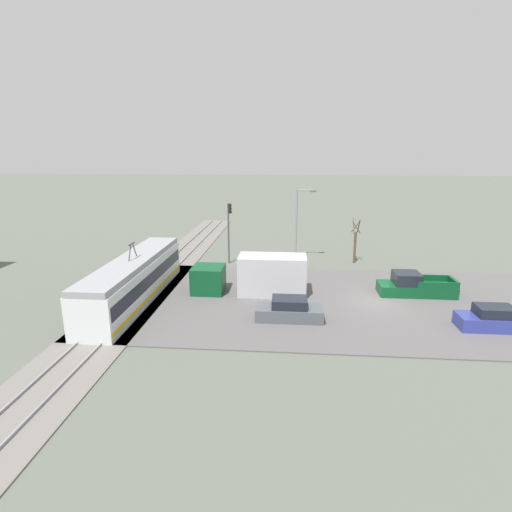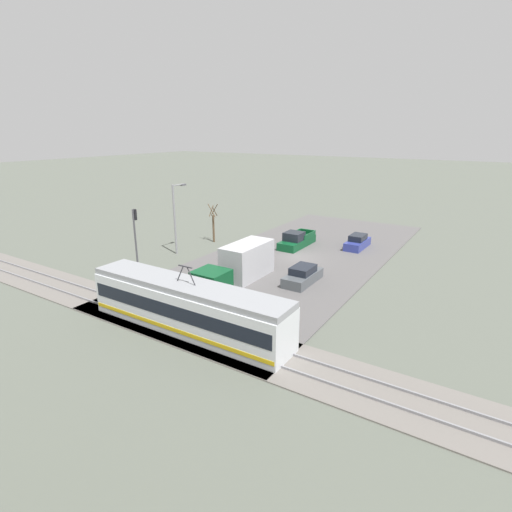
{
  "view_description": "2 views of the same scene",
  "coord_description": "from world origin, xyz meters",
  "px_view_note": "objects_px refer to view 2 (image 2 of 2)",
  "views": [
    {
      "loc": [
        -28.44,
        6.64,
        10.94
      ],
      "look_at": [
        1.45,
        9.12,
        3.0
      ],
      "focal_mm": 28.0,
      "sensor_mm": 36.0,
      "label": 1
    },
    {
      "loc": [
        -17.31,
        35.5,
        12.48
      ],
      "look_at": [
        -0.27,
        8.52,
        2.41
      ],
      "focal_mm": 28.0,
      "sensor_mm": 36.0,
      "label": 2
    }
  ],
  "objects_px": {
    "sedan_car_0": "(303,276)",
    "sedan_car_1": "(357,242)",
    "box_truck": "(239,265)",
    "pickup_truck": "(297,241)",
    "street_lamp_near_crossing": "(176,214)",
    "traffic_light_pole": "(136,234)",
    "light_rail_tram": "(187,307)",
    "street_tree": "(213,225)"
  },
  "relations": [
    {
      "from": "pickup_truck",
      "to": "street_lamp_near_crossing",
      "type": "xyz_separation_m",
      "value": [
        9.54,
        8.88,
        3.5
      ]
    },
    {
      "from": "sedan_car_0",
      "to": "light_rail_tram",
      "type": "bearing_deg",
      "value": -102.93
    },
    {
      "from": "street_tree",
      "to": "street_lamp_near_crossing",
      "type": "relative_size",
      "value": 0.62
    },
    {
      "from": "sedan_car_1",
      "to": "street_lamp_near_crossing",
      "type": "relative_size",
      "value": 0.59
    },
    {
      "from": "pickup_truck",
      "to": "traffic_light_pole",
      "type": "height_order",
      "value": "traffic_light_pole"
    },
    {
      "from": "pickup_truck",
      "to": "traffic_light_pole",
      "type": "relative_size",
      "value": 0.96
    },
    {
      "from": "box_truck",
      "to": "sedan_car_1",
      "type": "height_order",
      "value": "box_truck"
    },
    {
      "from": "light_rail_tram",
      "to": "sedan_car_0",
      "type": "height_order",
      "value": "light_rail_tram"
    },
    {
      "from": "light_rail_tram",
      "to": "pickup_truck",
      "type": "relative_size",
      "value": 2.56
    },
    {
      "from": "pickup_truck",
      "to": "street_lamp_near_crossing",
      "type": "distance_m",
      "value": 13.5
    },
    {
      "from": "box_truck",
      "to": "street_tree",
      "type": "xyz_separation_m",
      "value": [
        9.86,
        -9.04,
        0.56
      ]
    },
    {
      "from": "street_lamp_near_crossing",
      "to": "light_rail_tram",
      "type": "bearing_deg",
      "value": 135.05
    },
    {
      "from": "light_rail_tram",
      "to": "pickup_truck",
      "type": "height_order",
      "value": "light_rail_tram"
    },
    {
      "from": "pickup_truck",
      "to": "sedan_car_0",
      "type": "xyz_separation_m",
      "value": [
        -5.47,
        9.7,
        -0.06
      ]
    },
    {
      "from": "light_rail_tram",
      "to": "sedan_car_0",
      "type": "relative_size",
      "value": 3.29
    },
    {
      "from": "street_tree",
      "to": "sedan_car_1",
      "type": "bearing_deg",
      "value": -157.37
    },
    {
      "from": "sedan_car_0",
      "to": "street_tree",
      "type": "distance_m",
      "value": 16.05
    },
    {
      "from": "light_rail_tram",
      "to": "box_truck",
      "type": "height_order",
      "value": "light_rail_tram"
    },
    {
      "from": "sedan_car_1",
      "to": "street_lamp_near_crossing",
      "type": "xyz_separation_m",
      "value": [
        15.49,
        11.96,
        3.55
      ]
    },
    {
      "from": "street_lamp_near_crossing",
      "to": "traffic_light_pole",
      "type": "bearing_deg",
      "value": 103.07
    },
    {
      "from": "pickup_truck",
      "to": "street_tree",
      "type": "height_order",
      "value": "street_tree"
    },
    {
      "from": "pickup_truck",
      "to": "traffic_light_pole",
      "type": "distance_m",
      "value": 17.85
    },
    {
      "from": "box_truck",
      "to": "pickup_truck",
      "type": "relative_size",
      "value": 1.55
    },
    {
      "from": "light_rail_tram",
      "to": "street_lamp_near_crossing",
      "type": "distance_m",
      "value": 17.67
    },
    {
      "from": "pickup_truck",
      "to": "street_tree",
      "type": "distance_m",
      "value": 9.8
    },
    {
      "from": "sedan_car_0",
      "to": "sedan_car_1",
      "type": "bearing_deg",
      "value": 87.87
    },
    {
      "from": "box_truck",
      "to": "sedan_car_1",
      "type": "distance_m",
      "value": 16.23
    },
    {
      "from": "sedan_car_0",
      "to": "sedan_car_1",
      "type": "height_order",
      "value": "sedan_car_1"
    },
    {
      "from": "sedan_car_1",
      "to": "traffic_light_pole",
      "type": "height_order",
      "value": "traffic_light_pole"
    },
    {
      "from": "light_rail_tram",
      "to": "sedan_car_1",
      "type": "bearing_deg",
      "value": -97.32
    },
    {
      "from": "pickup_truck",
      "to": "sedan_car_1",
      "type": "distance_m",
      "value": 6.69
    },
    {
      "from": "box_truck",
      "to": "traffic_light_pole",
      "type": "relative_size",
      "value": 1.48
    },
    {
      "from": "sedan_car_1",
      "to": "box_truck",
      "type": "bearing_deg",
      "value": 71.13
    },
    {
      "from": "sedan_car_1",
      "to": "street_tree",
      "type": "distance_m",
      "value": 16.42
    },
    {
      "from": "sedan_car_1",
      "to": "street_lamp_near_crossing",
      "type": "height_order",
      "value": "street_lamp_near_crossing"
    },
    {
      "from": "pickup_truck",
      "to": "street_lamp_near_crossing",
      "type": "bearing_deg",
      "value": 42.94
    },
    {
      "from": "light_rail_tram",
      "to": "street_lamp_near_crossing",
      "type": "relative_size",
      "value": 2.01
    },
    {
      "from": "street_tree",
      "to": "street_lamp_near_crossing",
      "type": "xyz_separation_m",
      "value": [
        0.38,
        5.66,
        2.2
      ]
    },
    {
      "from": "light_rail_tram",
      "to": "sedan_car_0",
      "type": "bearing_deg",
      "value": -102.93
    },
    {
      "from": "street_lamp_near_crossing",
      "to": "street_tree",
      "type": "bearing_deg",
      "value": -93.86
    },
    {
      "from": "box_truck",
      "to": "pickup_truck",
      "type": "xyz_separation_m",
      "value": [
        0.7,
        -12.26,
        -0.74
      ]
    },
    {
      "from": "pickup_truck",
      "to": "traffic_light_pole",
      "type": "bearing_deg",
      "value": 63.08
    }
  ]
}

